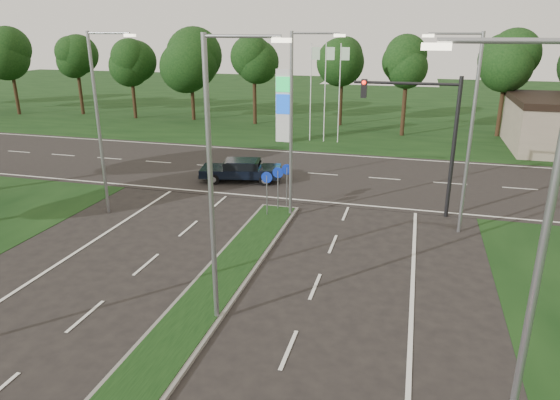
# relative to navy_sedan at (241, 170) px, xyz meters

# --- Properties ---
(verge_far) EXTENTS (160.00, 50.00, 0.02)m
(verge_far) POSITION_rel_navy_sedan_xyz_m (3.67, 33.81, -0.73)
(verge_far) COLOR black
(verge_far) RESTS_ON ground
(cross_road) EXTENTS (160.00, 12.00, 0.02)m
(cross_road) POSITION_rel_navy_sedan_xyz_m (3.67, 2.81, -0.73)
(cross_road) COLOR black
(cross_road) RESTS_ON ground
(median_kerb) EXTENTS (2.00, 26.00, 0.12)m
(median_kerb) POSITION_rel_navy_sedan_xyz_m (3.67, -17.19, -0.67)
(median_kerb) COLOR slate
(median_kerb) RESTS_ON ground
(streetlight_median_near) EXTENTS (2.53, 0.22, 9.00)m
(streetlight_median_near) POSITION_rel_navy_sedan_xyz_m (4.67, -15.19, 4.35)
(streetlight_median_near) COLOR gray
(streetlight_median_near) RESTS_ON ground
(streetlight_median_far) EXTENTS (2.53, 0.22, 9.00)m
(streetlight_median_far) POSITION_rel_navy_sedan_xyz_m (4.67, -5.19, 4.35)
(streetlight_median_far) COLOR gray
(streetlight_median_far) RESTS_ON ground
(streetlight_left_far) EXTENTS (2.53, 0.22, 9.00)m
(streetlight_left_far) POSITION_rel_navy_sedan_xyz_m (-4.63, -7.19, 4.35)
(streetlight_left_far) COLOR gray
(streetlight_left_far) RESTS_ON ground
(streetlight_right_far) EXTENTS (2.53, 0.22, 9.00)m
(streetlight_right_far) POSITION_rel_navy_sedan_xyz_m (12.47, -5.19, 4.35)
(streetlight_right_far) COLOR gray
(streetlight_right_far) RESTS_ON ground
(streetlight_right_near) EXTENTS (2.53, 0.22, 9.00)m
(streetlight_right_near) POSITION_rel_navy_sedan_xyz_m (12.47, -19.19, 4.35)
(streetlight_right_near) COLOR gray
(streetlight_right_near) RESTS_ON ground
(traffic_signal) EXTENTS (5.10, 0.42, 7.00)m
(traffic_signal) POSITION_rel_navy_sedan_xyz_m (10.86, -3.19, 3.92)
(traffic_signal) COLOR black
(traffic_signal) RESTS_ON ground
(median_signs) EXTENTS (1.16, 1.76, 2.38)m
(median_signs) POSITION_rel_navy_sedan_xyz_m (3.67, -4.79, 0.98)
(median_signs) COLOR gray
(median_signs) RESTS_ON ground
(gas_pylon) EXTENTS (5.80, 1.26, 8.00)m
(gas_pylon) POSITION_rel_navy_sedan_xyz_m (-0.12, 11.86, 2.47)
(gas_pylon) COLOR silver
(gas_pylon) RESTS_ON ground
(treeline_far) EXTENTS (6.00, 6.00, 9.90)m
(treeline_far) POSITION_rel_navy_sedan_xyz_m (3.77, 18.74, 6.10)
(treeline_far) COLOR black
(treeline_far) RESTS_ON ground
(navy_sedan) EXTENTS (5.23, 2.95, 1.36)m
(navy_sedan) POSITION_rel_navy_sedan_xyz_m (0.00, 0.00, 0.00)
(navy_sedan) COLOR black
(navy_sedan) RESTS_ON ground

